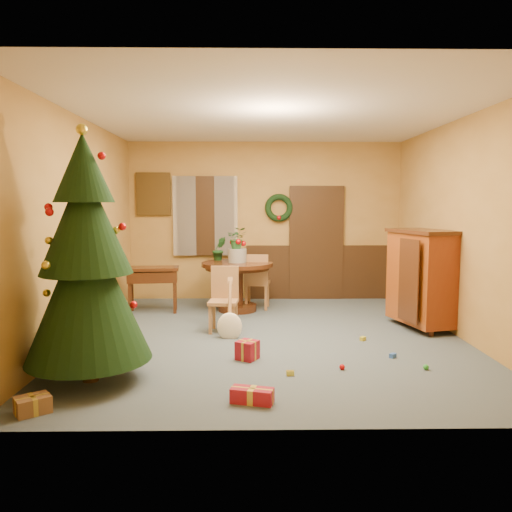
{
  "coord_description": "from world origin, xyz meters",
  "views": [
    {
      "loc": [
        -0.32,
        -6.51,
        1.77
      ],
      "look_at": [
        -0.21,
        0.4,
        1.05
      ],
      "focal_mm": 35.0,
      "sensor_mm": 36.0,
      "label": 1
    }
  ],
  "objects_px": {
    "christmas_tree": "(87,262)",
    "writing_desk": "(153,278)",
    "chair_near": "(224,297)",
    "sideboard": "(422,276)",
    "dining_table": "(237,277)"
  },
  "relations": [
    {
      "from": "christmas_tree",
      "to": "writing_desk",
      "type": "height_order",
      "value": "christmas_tree"
    },
    {
      "from": "chair_near",
      "to": "christmas_tree",
      "type": "height_order",
      "value": "christmas_tree"
    },
    {
      "from": "writing_desk",
      "to": "sideboard",
      "type": "xyz_separation_m",
      "value": [
        4.03,
        -1.11,
        0.19
      ]
    },
    {
      "from": "chair_near",
      "to": "writing_desk",
      "type": "bearing_deg",
      "value": 135.39
    },
    {
      "from": "dining_table",
      "to": "chair_near",
      "type": "xyz_separation_m",
      "value": [
        -0.16,
        -1.28,
        -0.09
      ]
    },
    {
      "from": "sideboard",
      "to": "dining_table",
      "type": "bearing_deg",
      "value": 155.75
    },
    {
      "from": "christmas_tree",
      "to": "sideboard",
      "type": "bearing_deg",
      "value": 27.2
    },
    {
      "from": "dining_table",
      "to": "chair_near",
      "type": "bearing_deg",
      "value": -97.13
    },
    {
      "from": "dining_table",
      "to": "writing_desk",
      "type": "height_order",
      "value": "dining_table"
    },
    {
      "from": "christmas_tree",
      "to": "sideboard",
      "type": "distance_m",
      "value": 4.58
    },
    {
      "from": "dining_table",
      "to": "christmas_tree",
      "type": "relative_size",
      "value": 0.47
    },
    {
      "from": "dining_table",
      "to": "christmas_tree",
      "type": "bearing_deg",
      "value": -113.26
    },
    {
      "from": "christmas_tree",
      "to": "writing_desk",
      "type": "bearing_deg",
      "value": 89.52
    },
    {
      "from": "dining_table",
      "to": "sideboard",
      "type": "height_order",
      "value": "sideboard"
    },
    {
      "from": "chair_near",
      "to": "dining_table",
      "type": "bearing_deg",
      "value": 82.87
    }
  ]
}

